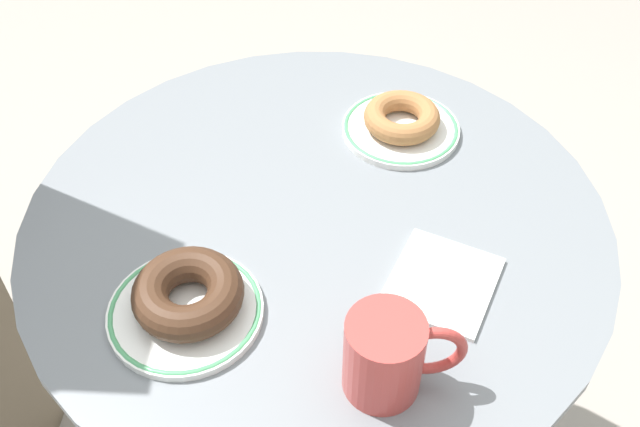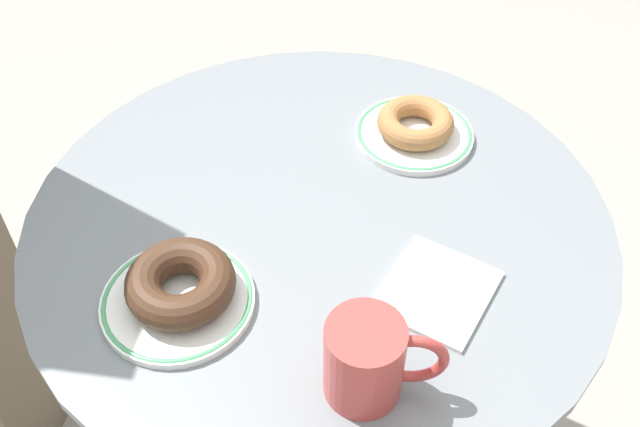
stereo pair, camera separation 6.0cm
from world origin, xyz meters
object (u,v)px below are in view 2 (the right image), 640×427
(plate_right, at_px, (414,134))
(paper_napkin, at_px, (437,291))
(cafe_table, at_px, (319,322))
(plate_left, at_px, (178,301))
(donut_chocolate, at_px, (180,283))
(donut_cinnamon, at_px, (415,123))
(coffee_mug, at_px, (368,360))

(plate_right, xyz_separation_m, paper_napkin, (-0.24, -0.16, -0.00))
(cafe_table, xyz_separation_m, plate_left, (-0.22, 0.06, 0.25))
(plate_right, height_order, donut_chocolate, donut_chocolate)
(plate_left, height_order, donut_cinnamon, donut_cinnamon)
(donut_chocolate, bearing_deg, paper_napkin, -53.65)
(plate_right, xyz_separation_m, coffee_mug, (-0.40, -0.16, 0.05))
(plate_right, bearing_deg, plate_left, 169.02)
(plate_left, height_order, paper_napkin, plate_left)
(plate_left, height_order, donut_chocolate, donut_chocolate)
(plate_left, distance_m, donut_cinnamon, 0.44)
(cafe_table, height_order, plate_right, plate_right)
(paper_napkin, relative_size, coffee_mug, 1.12)
(cafe_table, bearing_deg, plate_right, -6.99)
(plate_right, distance_m, donut_chocolate, 0.43)
(donut_cinnamon, bearing_deg, paper_napkin, -145.74)
(donut_cinnamon, bearing_deg, plate_left, 169.02)
(cafe_table, bearing_deg, donut_cinnamon, -6.99)
(plate_left, relative_size, coffee_mug, 1.53)
(coffee_mug, bearing_deg, plate_left, 96.96)
(cafe_table, distance_m, coffee_mug, 0.40)
(cafe_table, xyz_separation_m, donut_cinnamon, (0.22, -0.03, 0.27))
(plate_left, height_order, coffee_mug, coffee_mug)
(paper_napkin, bearing_deg, donut_cinnamon, 34.26)
(plate_right, distance_m, donut_cinnamon, 0.02)
(paper_napkin, xyz_separation_m, coffee_mug, (-0.16, 0.00, 0.05))
(paper_napkin, bearing_deg, plate_right, 34.26)
(cafe_table, xyz_separation_m, coffee_mug, (-0.19, -0.19, 0.30))
(plate_left, xyz_separation_m, plate_right, (0.43, -0.08, -0.00))
(plate_left, bearing_deg, cafe_table, -14.87)
(donut_chocolate, distance_m, donut_cinnamon, 0.43)
(donut_chocolate, bearing_deg, coffee_mug, -84.75)
(cafe_table, distance_m, donut_cinnamon, 0.35)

